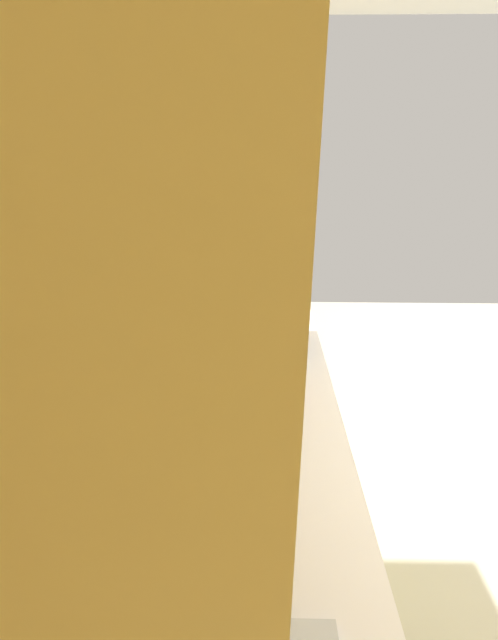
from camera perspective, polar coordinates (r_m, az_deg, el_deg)
The scene contains 8 objects.
ground_plane at distance 3.00m, azimuth 30.02°, elevation -21.57°, with size 6.53×6.53×0.00m, color beige.
wall_back at distance 1.92m, azimuth -9.69°, elevation 5.44°, with size 4.20×0.12×2.78m, color #E6BF7A.
counter_run at distance 2.07m, azimuth 1.43°, elevation -23.98°, with size 3.26×0.67×0.91m.
upper_cabinets at distance 1.40m, azimuth -4.73°, elevation 16.17°, with size 2.49×0.32×0.66m.
window_back_wall at distance 0.88m, azimuth -22.22°, elevation -32.70°, with size 0.43×0.02×0.59m.
oven_range at distance 3.65m, azimuth 1.63°, elevation -0.67°, with size 0.61×0.68×1.09m.
microwave at distance 2.29m, azimuth 1.11°, elevation -0.00°, with size 0.45×0.38×0.30m.
bowl at distance 1.90m, azimuth 3.49°, elevation -9.49°, with size 0.15×0.15×0.06m.
Camera 1 is at (-1.79, 1.36, 1.99)m, focal length 24.07 mm.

